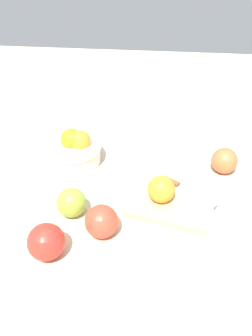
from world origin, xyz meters
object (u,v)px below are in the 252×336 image
Objects in this scene: apple_back_right at (224,161)px; knife at (182,187)px; orange_on_board at (161,189)px; cutting_board at (173,200)px; apple_front_left at (71,203)px; apple_front_left_3 at (102,221)px; bowl at (72,150)px; apple_front_left_2 at (46,242)px.

knife is at bearing -135.25° from apple_back_right.
knife is at bearing 41.71° from orange_on_board.
knife is (0.05, 0.05, -0.03)m from orange_on_board.
cutting_board is 3.00× the size of orange_on_board.
apple_front_left reaches higher than cutting_board.
knife is 1.80× the size of apple_front_left_3.
apple_back_right is at bearing 43.83° from orange_on_board.
knife is at bearing -20.81° from bowl.
knife is at bearing 40.13° from apple_front_left_3.
bowl is at bearing 179.71° from apple_back_right.
apple_front_left is at bearing -77.33° from bowl.
knife is (0.02, 0.04, 0.02)m from cutting_board.
apple_front_left_3 is at bearing -34.63° from apple_front_left.
apple_back_right is at bearing 40.31° from apple_front_left_2.
bowl is 1.28× the size of knife.
apple_front_left_2 is at bearing -142.54° from orange_on_board.
apple_front_left_3 is at bearing 34.86° from apple_front_left_2.
cutting_board is at bearing 36.42° from apple_front_left_3.
bowl reaches higher than orange_on_board.
knife is 1.92× the size of apple_front_left.
apple_front_left_3 is (0.08, -0.06, 0.00)m from apple_front_left.
bowl is 2.65× the size of orange_on_board.
apple_front_left_2 is (-0.29, -0.23, 0.01)m from knife.
orange_on_board is at bearing -138.29° from knife.
orange_on_board is 0.87× the size of apple_front_left_3.
orange_on_board is at bearing -158.36° from cutting_board.
knife is 1.88× the size of apple_back_right.
apple_front_left_2 is (-0.27, -0.19, 0.03)m from cutting_board.
apple_front_left_2 is at bearing -144.18° from cutting_board.
apple_front_left_3 is (0.11, 0.07, -0.00)m from apple_front_left_2.
orange_on_board reaches higher than knife.
knife is (0.32, -0.12, -0.02)m from bowl.
apple_back_right is 0.96× the size of apple_front_left_3.
apple_back_right is 0.54m from apple_front_left_2.
apple_front_left_2 reaches higher than knife.
orange_on_board is 0.30m from apple_front_left_2.
apple_front_left_2 is (-0.41, -0.35, 0.00)m from apple_back_right.
apple_back_right is at bearing 44.75° from knife.
orange_on_board is at bearing 13.14° from apple_front_left.
apple_back_right is 0.92× the size of apple_front_left_2.
apple_front_left_3 is (-0.19, -0.16, 0.01)m from knife.
apple_front_left_2 is 0.13m from apple_front_left_3.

